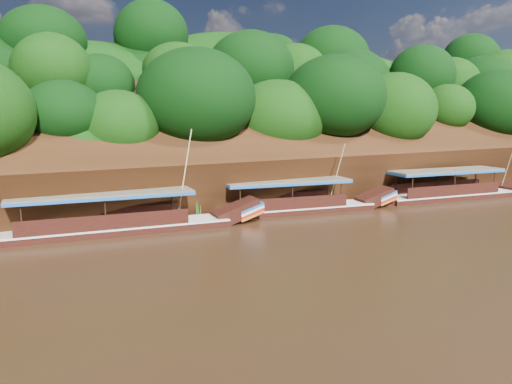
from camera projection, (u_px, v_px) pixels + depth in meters
ground at (371, 241)px, 26.98m from camera, size 160.00×160.00×0.00m
riverbank at (206, 166)px, 46.34m from camera, size 120.00×30.06×19.40m
boat_0 at (460, 192)px, 40.07m from camera, size 14.79×3.90×5.44m
boat_1 at (305, 205)px, 34.62m from camera, size 13.44×3.94×5.19m
boat_2 at (132, 223)px, 28.93m from camera, size 15.34×3.59×6.32m
reeds at (234, 202)px, 33.50m from camera, size 49.32×2.44×2.10m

